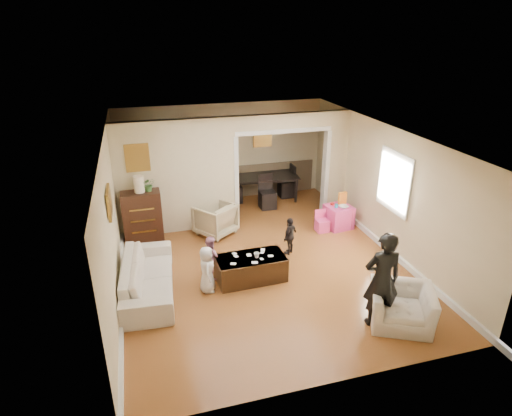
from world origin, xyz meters
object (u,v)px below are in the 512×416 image
object	(u,v)px
table_lamp	(139,184)
dining_table	(260,187)
coffee_cup	(257,255)
cyan_cup	(336,206)
dresser	(143,216)
child_kneel_a	(207,270)
coffee_table	(251,268)
armchair_back	(215,219)
play_table	(338,217)
child_kneel_b	(211,257)
sofa	(148,276)
armchair_front	(401,306)
child_toddler	(290,236)
adult_person	(382,280)

from	to	relation	value
table_lamp	dining_table	world-z (taller)	table_lamp
coffee_cup	cyan_cup	world-z (taller)	cyan_cup
dresser	child_kneel_a	world-z (taller)	dresser
coffee_table	dining_table	world-z (taller)	dining_table
armchair_back	cyan_cup	xyz separation A→B (m)	(2.77, -0.50, 0.21)
dresser	cyan_cup	xyz separation A→B (m)	(4.36, -0.64, 0.01)
table_lamp	coffee_table	world-z (taller)	table_lamp
table_lamp	play_table	bearing A→B (deg)	-7.49
cyan_cup	child_kneel_b	size ratio (longest dim) A/B	0.09
child_kneel_a	armchair_back	bearing A→B (deg)	-6.68
table_lamp	cyan_cup	bearing A→B (deg)	-8.31
armchair_back	child_kneel_b	size ratio (longest dim) A/B	0.94
sofa	coffee_cup	distance (m)	1.99
armchair_front	cyan_cup	xyz separation A→B (m)	(0.51, 3.49, 0.26)
armchair_front	coffee_cup	world-z (taller)	armchair_front
coffee_cup	dining_table	distance (m)	4.09
table_lamp	dresser	bearing A→B (deg)	0.00
armchair_back	cyan_cup	size ratio (longest dim) A/B	10.02
sofa	play_table	size ratio (longest dim) A/B	3.91
child_kneel_b	coffee_cup	bearing A→B (deg)	-135.97
armchair_front	coffee_table	size ratio (longest dim) A/B	0.76
child_kneel_a	dresser	bearing A→B (deg)	30.83
armchair_back	dresser	bearing A→B (deg)	-41.47
dresser	coffee_table	size ratio (longest dim) A/B	0.90
armchair_front	cyan_cup	distance (m)	3.54
child_kneel_a	play_table	bearing A→B (deg)	-54.90
armchair_back	child_toddler	bearing A→B (deg)	98.06
child_kneel_a	table_lamp	bearing A→B (deg)	30.83
adult_person	sofa	bearing A→B (deg)	-21.69
child_kneel_b	child_toddler	xyz separation A→B (m)	(1.75, 0.45, -0.02)
child_toddler	child_kneel_a	bearing A→B (deg)	-16.99
child_kneel_b	child_toddler	bearing A→B (deg)	-97.92
sofa	child_kneel_a	xyz separation A→B (m)	(1.03, -0.26, 0.12)
armchair_back	adult_person	xyz separation A→B (m)	(1.90, -3.89, 0.45)
coffee_cup	cyan_cup	distance (m)	2.90
dresser	child_kneel_b	bearing A→B (deg)	-58.79
armchair_front	child_toddler	world-z (taller)	child_toddler
sofa	coffee_table	distance (m)	1.88
play_table	armchair_front	bearing A→B (deg)	-99.84
cyan_cup	coffee_cup	bearing A→B (deg)	-145.61
armchair_front	cyan_cup	bearing A→B (deg)	108.19
play_table	armchair_back	bearing A→B (deg)	171.04
dresser	play_table	xyz separation A→B (m)	(4.46, -0.59, -0.30)
armchair_front	child_toddler	bearing A→B (deg)	135.86
coffee_cup	play_table	xyz separation A→B (m)	(2.49, 1.69, -0.26)
dining_table	adult_person	distance (m)	5.68
dining_table	child_kneel_a	distance (m)	4.55
armchair_back	play_table	distance (m)	2.91
coffee_table	coffee_cup	size ratio (longest dim) A/B	11.95
play_table	child_kneel_a	xyz separation A→B (m)	(-3.44, -1.79, 0.17)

